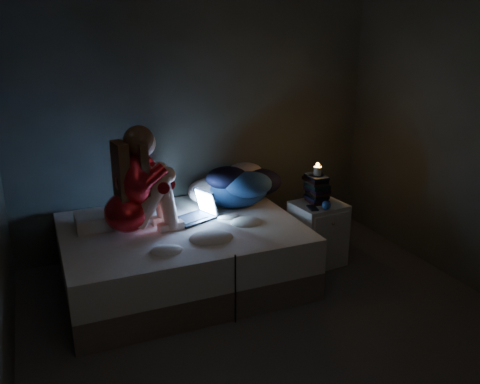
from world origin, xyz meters
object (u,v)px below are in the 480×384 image
bed (182,254)px  candle (317,172)px  nightstand (317,233)px  woman (125,182)px  laptop (193,206)px  phone (311,208)px

bed → candle: (1.27, -0.05, 0.61)m
nightstand → candle: bearing=87.6°
woman → laptop: size_ratio=2.41×
woman → candle: size_ratio=10.98×
bed → phone: phone is taller
laptop → candle: candle is taller
candle → bed: bearing=177.6°
bed → laptop: laptop is taller
woman → phone: (1.59, -0.18, -0.38)m
bed → nightstand: 1.28m
bed → candle: 1.41m
nightstand → phone: (-0.13, -0.08, 0.30)m
bed → nightstand: nightstand is taller
bed → laptop: 0.43m
nightstand → candle: 0.58m
candle → nightstand: bearing=-86.8°
woman → phone: 1.64m
laptop → phone: 1.05m
phone → laptop: bearing=-178.8°
woman → candle: woman is taller
phone → woman: bearing=-170.4°
nightstand → candle: size_ratio=7.36×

